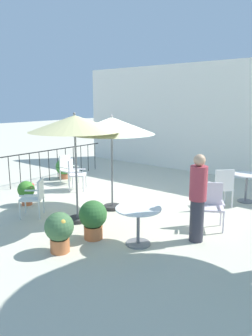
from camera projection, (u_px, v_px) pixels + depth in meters
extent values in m
plane|color=beige|center=(119.00, 202.00, 8.37)|extent=(60.00, 60.00, 0.00)
cube|color=white|center=(202.00, 119.00, 11.56)|extent=(10.64, 0.30, 3.94)
cube|color=black|center=(39.00, 152.00, 10.20)|extent=(0.03, 5.46, 0.03)
cylinder|color=black|center=(9.00, 173.00, 9.47)|extent=(0.02, 0.02, 1.00)
cylinder|color=black|center=(20.00, 171.00, 9.75)|extent=(0.02, 0.02, 1.00)
cylinder|color=black|center=(30.00, 169.00, 10.02)|extent=(0.02, 0.02, 1.00)
cylinder|color=black|center=(40.00, 167.00, 10.30)|extent=(0.02, 0.02, 1.00)
cylinder|color=black|center=(49.00, 165.00, 10.58)|extent=(0.02, 0.02, 1.00)
cylinder|color=black|center=(58.00, 164.00, 10.86)|extent=(0.02, 0.02, 1.00)
cylinder|color=black|center=(66.00, 162.00, 11.14)|extent=(0.02, 0.02, 1.00)
cylinder|color=black|center=(74.00, 161.00, 11.42)|extent=(0.02, 0.02, 1.00)
cylinder|color=black|center=(81.00, 159.00, 11.69)|extent=(0.02, 0.02, 1.00)
cylinder|color=black|center=(88.00, 158.00, 11.97)|extent=(0.02, 0.02, 1.00)
cylinder|color=black|center=(95.00, 157.00, 12.25)|extent=(0.02, 0.02, 1.00)
cylinder|color=#2D2D2D|center=(112.00, 207.00, 7.85)|extent=(0.44, 0.44, 0.08)
cylinder|color=slate|center=(112.00, 164.00, 7.63)|extent=(0.04, 0.04, 2.23)
cone|color=beige|center=(112.00, 126.00, 7.44)|extent=(2.04, 2.04, 0.39)
sphere|color=slate|center=(112.00, 116.00, 7.39)|extent=(0.06, 0.06, 0.06)
cylinder|color=#2D2D2D|center=(78.00, 219.00, 7.04)|extent=(0.44, 0.44, 0.08)
cylinder|color=slate|center=(76.00, 170.00, 6.80)|extent=(0.04, 0.04, 2.31)
cone|color=beige|center=(75.00, 123.00, 6.60)|extent=(1.92, 1.92, 0.34)
sphere|color=slate|center=(74.00, 114.00, 6.56)|extent=(0.06, 0.06, 0.06)
cylinder|color=white|center=(247.00, 174.00, 8.24)|extent=(0.72, 0.72, 0.02)
cylinder|color=slate|center=(246.00, 188.00, 8.32)|extent=(0.06, 0.06, 0.73)
cylinder|color=slate|center=(245.00, 201.00, 8.39)|extent=(0.40, 0.40, 0.03)
cylinder|color=white|center=(138.00, 209.00, 5.76)|extent=(0.84, 0.84, 0.02)
cylinder|color=slate|center=(138.00, 227.00, 5.83)|extent=(0.06, 0.06, 0.68)
cylinder|color=slate|center=(138.00, 243.00, 5.90)|extent=(0.46, 0.46, 0.03)
cube|color=white|center=(69.00, 170.00, 10.19)|extent=(0.46, 0.47, 0.04)
cube|color=white|center=(65.00, 162.00, 10.26)|extent=(0.06, 0.44, 0.46)
cube|color=white|center=(64.00, 168.00, 10.01)|extent=(0.40, 0.06, 0.03)
cube|color=white|center=(74.00, 166.00, 10.32)|extent=(0.40, 0.06, 0.03)
cylinder|color=white|center=(68.00, 179.00, 9.95)|extent=(0.04, 0.04, 0.40)
cylinder|color=white|center=(79.00, 177.00, 10.26)|extent=(0.04, 0.04, 0.40)
cylinder|color=white|center=(60.00, 177.00, 10.21)|extent=(0.04, 0.04, 0.40)
cylinder|color=white|center=(71.00, 175.00, 10.52)|extent=(0.04, 0.04, 0.40)
cube|color=silver|center=(212.00, 208.00, 6.54)|extent=(0.63, 0.61, 0.04)
cube|color=silver|center=(211.00, 193.00, 6.68)|extent=(0.42, 0.26, 0.47)
cube|color=silver|center=(201.00, 202.00, 6.55)|extent=(0.23, 0.36, 0.03)
cube|color=silver|center=(223.00, 203.00, 6.48)|extent=(0.23, 0.36, 0.03)
cylinder|color=silver|center=(201.00, 222.00, 6.43)|extent=(0.04, 0.04, 0.42)
cylinder|color=silver|center=(223.00, 223.00, 6.36)|extent=(0.04, 0.04, 0.42)
cylinder|color=silver|center=(199.00, 215.00, 6.82)|extent=(0.04, 0.04, 0.42)
cylinder|color=silver|center=(221.00, 216.00, 6.75)|extent=(0.04, 0.04, 0.42)
cube|color=silver|center=(78.00, 175.00, 9.42)|extent=(0.64, 0.65, 0.04)
cube|color=silver|center=(71.00, 167.00, 9.38)|extent=(0.30, 0.40, 0.43)
cube|color=silver|center=(76.00, 172.00, 9.18)|extent=(0.35, 0.26, 0.03)
cube|color=silver|center=(79.00, 169.00, 9.61)|extent=(0.35, 0.26, 0.03)
cylinder|color=silver|center=(83.00, 185.00, 9.24)|extent=(0.04, 0.04, 0.45)
cylinder|color=silver|center=(86.00, 181.00, 9.67)|extent=(0.04, 0.04, 0.45)
cylinder|color=silver|center=(69.00, 184.00, 9.26)|extent=(0.04, 0.04, 0.45)
cylinder|color=silver|center=(73.00, 181.00, 9.70)|extent=(0.04, 0.04, 0.45)
cube|color=silver|center=(32.00, 198.00, 7.27)|extent=(0.66, 0.66, 0.04)
cube|color=silver|center=(41.00, 189.00, 7.23)|extent=(0.32, 0.37, 0.41)
cube|color=silver|center=(34.00, 190.00, 7.45)|extent=(0.35, 0.30, 0.03)
cube|color=silver|center=(29.00, 196.00, 7.03)|extent=(0.35, 0.30, 0.03)
cylinder|color=silver|center=(25.00, 205.00, 7.52)|extent=(0.04, 0.04, 0.41)
cylinder|color=silver|center=(20.00, 211.00, 7.09)|extent=(0.04, 0.04, 0.41)
cylinder|color=silver|center=(44.00, 204.00, 7.53)|extent=(0.04, 0.04, 0.41)
cylinder|color=silver|center=(39.00, 211.00, 7.11)|extent=(0.04, 0.04, 0.41)
cube|color=white|center=(220.00, 188.00, 7.97)|extent=(0.67, 0.67, 0.04)
cube|color=white|center=(225.00, 180.00, 7.72)|extent=(0.36, 0.37, 0.50)
cube|color=white|center=(229.00, 183.00, 7.98)|extent=(0.32, 0.31, 0.03)
cube|color=white|center=(212.00, 184.00, 7.92)|extent=(0.32, 0.31, 0.03)
cylinder|color=white|center=(225.00, 195.00, 8.25)|extent=(0.04, 0.04, 0.44)
cylinder|color=white|center=(208.00, 195.00, 8.20)|extent=(0.04, 0.04, 0.44)
cylinder|color=white|center=(232.00, 200.00, 7.85)|extent=(0.04, 0.04, 0.44)
cylinder|color=white|center=(214.00, 200.00, 7.80)|extent=(0.04, 0.04, 0.44)
cylinder|color=#CE7241|center=(60.00, 245.00, 5.59)|extent=(0.34, 0.34, 0.25)
cylinder|color=#382819|center=(60.00, 239.00, 5.57)|extent=(0.30, 0.30, 0.02)
sphere|color=#456F42|center=(59.00, 227.00, 5.52)|extent=(0.51, 0.51, 0.51)
sphere|color=gold|center=(51.00, 228.00, 5.49)|extent=(0.11, 0.11, 0.11)
sphere|color=gold|center=(62.00, 223.00, 5.38)|extent=(0.14, 0.14, 0.14)
cylinder|color=#C96F3F|center=(93.00, 232.00, 6.14)|extent=(0.36, 0.36, 0.26)
cylinder|color=#382819|center=(93.00, 226.00, 6.11)|extent=(0.32, 0.32, 0.02)
sphere|color=#2F642E|center=(93.00, 214.00, 6.06)|extent=(0.54, 0.54, 0.54)
cylinder|color=#B06541|center=(64.00, 176.00, 10.90)|extent=(0.34, 0.34, 0.18)
cylinder|color=#382819|center=(64.00, 174.00, 10.88)|extent=(0.30, 0.30, 0.02)
sphere|color=#3D8737|center=(64.00, 167.00, 10.83)|extent=(0.55, 0.55, 0.55)
sphere|color=#DE3064|center=(70.00, 168.00, 10.97)|extent=(0.16, 0.16, 0.16)
sphere|color=#DE3064|center=(70.00, 167.00, 10.88)|extent=(0.12, 0.12, 0.12)
sphere|color=#DE3064|center=(62.00, 167.00, 11.05)|extent=(0.13, 0.13, 0.13)
sphere|color=#DE3064|center=(60.00, 163.00, 10.97)|extent=(0.12, 0.12, 0.12)
cylinder|color=#D0653B|center=(27.00, 200.00, 8.13)|extent=(0.26, 0.26, 0.22)
cylinder|color=#382819|center=(27.00, 197.00, 8.11)|extent=(0.23, 0.23, 0.02)
sphere|color=#3B7F2A|center=(26.00, 189.00, 8.07)|extent=(0.43, 0.43, 0.43)
sphere|color=#DC4B41|center=(32.00, 185.00, 8.12)|extent=(0.12, 0.12, 0.12)
sphere|color=#DC4B41|center=(30.00, 188.00, 7.98)|extent=(0.09, 0.09, 0.09)
sphere|color=#DC4B41|center=(32.00, 191.00, 8.08)|extent=(0.10, 0.10, 0.10)
cylinder|color=#33333D|center=(197.00, 221.00, 5.97)|extent=(0.26, 0.26, 0.81)
cylinder|color=#AB3945|center=(198.00, 183.00, 5.83)|extent=(0.45, 0.45, 0.64)
sphere|color=tan|center=(200.00, 160.00, 5.74)|extent=(0.22, 0.22, 0.22)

